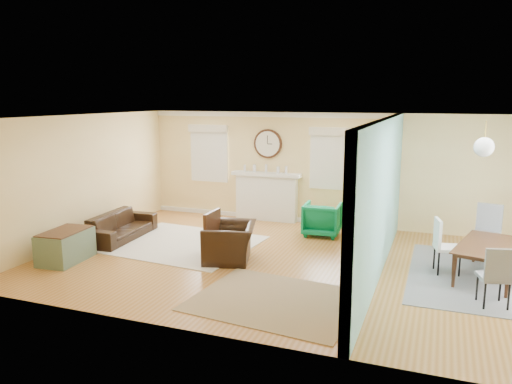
% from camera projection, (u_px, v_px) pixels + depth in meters
% --- Properties ---
extents(floor, '(9.00, 9.00, 0.00)m').
position_uv_depth(floor, '(292.00, 263.00, 8.98)').
color(floor, '#A06123').
rests_on(floor, ground).
extents(wall_back, '(9.00, 0.02, 2.60)m').
position_uv_depth(wall_back, '(330.00, 170.00, 11.50)').
color(wall_back, '#E7C17A').
rests_on(wall_back, ground).
extents(wall_front, '(9.00, 0.02, 2.60)m').
position_uv_depth(wall_front, '(222.00, 236.00, 5.98)').
color(wall_front, '#E7C17A').
rests_on(wall_front, ground).
extents(wall_left, '(0.02, 6.00, 2.60)m').
position_uv_depth(wall_left, '(83.00, 178.00, 10.30)').
color(wall_left, '#E7C17A').
rests_on(wall_left, ground).
extents(ceiling, '(9.00, 6.00, 0.02)m').
position_uv_depth(ceiling, '(294.00, 118.00, 8.50)').
color(ceiling, white).
rests_on(ceiling, wall_back).
extents(partition, '(0.17, 6.00, 2.60)m').
position_uv_depth(partition, '(383.00, 192.00, 8.47)').
color(partition, '#E7C17A').
rests_on(partition, ground).
extents(fireplace, '(1.70, 0.30, 1.17)m').
position_uv_depth(fireplace, '(266.00, 196.00, 12.04)').
color(fireplace, white).
rests_on(fireplace, ground).
extents(wall_clock, '(0.70, 0.07, 0.70)m').
position_uv_depth(wall_clock, '(268.00, 144.00, 11.88)').
color(wall_clock, '#452313').
rests_on(wall_clock, wall_back).
extents(window_left, '(1.05, 0.13, 1.42)m').
position_uv_depth(window_left, '(209.00, 149.00, 12.44)').
color(window_left, white).
rests_on(window_left, wall_back).
extents(window_right, '(1.05, 0.13, 1.42)m').
position_uv_depth(window_right, '(332.00, 154.00, 11.37)').
color(window_right, white).
rests_on(window_right, wall_back).
extents(pendant, '(0.30, 0.30, 0.55)m').
position_uv_depth(pendant, '(484.00, 147.00, 7.53)').
color(pendant, gold).
rests_on(pendant, ceiling).
extents(rug_cream, '(3.03, 2.69, 0.02)m').
position_uv_depth(rug_cream, '(182.00, 244.00, 10.16)').
color(rug_cream, white).
rests_on(rug_cream, floor).
extents(rug_jute, '(2.54, 2.16, 0.01)m').
position_uv_depth(rug_jute, '(276.00, 300.00, 7.32)').
color(rug_jute, '#9E8762').
rests_on(rug_jute, floor).
extents(rug_grey, '(2.54, 3.18, 0.01)m').
position_uv_depth(rug_grey, '(490.00, 279.00, 8.20)').
color(rug_grey, slate).
rests_on(rug_grey, floor).
extents(sofa, '(0.86, 1.92, 0.55)m').
position_uv_depth(sofa, '(121.00, 226.00, 10.49)').
color(sofa, black).
rests_on(sofa, floor).
extents(eames_chair, '(1.17, 1.26, 0.68)m').
position_uv_depth(eames_chair, '(230.00, 242.00, 9.10)').
color(eames_chair, black).
rests_on(eames_chair, floor).
extents(green_chair, '(0.80, 0.82, 0.71)m').
position_uv_depth(green_chair, '(322.00, 219.00, 10.75)').
color(green_chair, '#067C4A').
rests_on(green_chair, floor).
extents(trunk, '(0.69, 1.05, 0.57)m').
position_uv_depth(trunk, '(66.00, 246.00, 9.05)').
color(trunk, '#5C7159').
rests_on(trunk, floor).
extents(credenza, '(0.53, 1.57, 0.80)m').
position_uv_depth(credenza, '(364.00, 232.00, 9.53)').
color(credenza, '#A16836').
rests_on(credenza, floor).
extents(tv, '(0.20, 1.11, 0.64)m').
position_uv_depth(tv, '(365.00, 195.00, 9.40)').
color(tv, black).
rests_on(tv, credenza).
extents(garden_stool, '(0.33, 0.33, 0.48)m').
position_uv_depth(garden_stool, '(360.00, 255.00, 8.67)').
color(garden_stool, white).
rests_on(garden_stool, floor).
extents(potted_plant, '(0.42, 0.38, 0.42)m').
position_uv_depth(potted_plant, '(361.00, 230.00, 8.58)').
color(potted_plant, '#337F33').
rests_on(potted_plant, garden_stool).
extents(dining_table, '(1.29, 1.82, 0.58)m').
position_uv_depth(dining_table, '(491.00, 262.00, 8.15)').
color(dining_table, '#452313').
rests_on(dining_table, floor).
extents(dining_chair_n, '(0.55, 0.55, 1.01)m').
position_uv_depth(dining_chair_n, '(486.00, 228.00, 9.12)').
color(dining_chair_n, slate).
rests_on(dining_chair_n, floor).
extents(dining_chair_s, '(0.49, 0.49, 0.90)m').
position_uv_depth(dining_chair_s, '(495.00, 271.00, 7.06)').
color(dining_chair_s, slate).
rests_on(dining_chair_s, floor).
extents(dining_chair_w, '(0.50, 0.50, 0.94)m').
position_uv_depth(dining_chair_w, '(448.00, 242.00, 8.37)').
color(dining_chair_w, white).
rests_on(dining_chair_w, floor).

